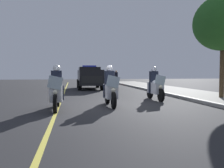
# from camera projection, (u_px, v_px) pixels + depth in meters

# --- Properties ---
(ground_plane) EXTENTS (80.00, 80.00, 0.00)m
(ground_plane) POSITION_uv_depth(u_px,v_px,m) (113.00, 105.00, 9.49)
(ground_plane) COLOR #28282B
(curb_strip) EXTENTS (48.00, 0.24, 0.15)m
(curb_strip) POSITION_uv_depth(u_px,v_px,m) (201.00, 101.00, 10.22)
(curb_strip) COLOR #9E9B93
(curb_strip) RESTS_ON ground
(lane_stripe_center) EXTENTS (48.00, 0.12, 0.01)m
(lane_stripe_center) POSITION_uv_depth(u_px,v_px,m) (58.00, 107.00, 9.08)
(lane_stripe_center) COLOR #E0D14C
(lane_stripe_center) RESTS_ON ground
(police_motorcycle_lead_left) EXTENTS (2.14, 0.56, 1.72)m
(police_motorcycle_lead_left) POSITION_uv_depth(u_px,v_px,m) (56.00, 91.00, 8.39)
(police_motorcycle_lead_left) COLOR black
(police_motorcycle_lead_left) RESTS_ON ground
(police_motorcycle_lead_right) EXTENTS (2.14, 0.56, 1.72)m
(police_motorcycle_lead_right) POSITION_uv_depth(u_px,v_px,m) (110.00, 89.00, 9.32)
(police_motorcycle_lead_right) COLOR black
(police_motorcycle_lead_right) RESTS_ON ground
(police_motorcycle_trailing) EXTENTS (2.14, 0.56, 1.72)m
(police_motorcycle_trailing) POSITION_uv_depth(u_px,v_px,m) (155.00, 86.00, 11.35)
(police_motorcycle_trailing) COLOR black
(police_motorcycle_trailing) RESTS_ON ground
(police_suv) EXTENTS (4.92, 2.10, 2.05)m
(police_suv) POSITION_uv_depth(u_px,v_px,m) (89.00, 77.00, 19.28)
(police_suv) COLOR black
(police_suv) RESTS_ON ground
(cyclist_background) EXTENTS (1.76, 0.32, 1.69)m
(cyclist_background) POSITION_uv_depth(u_px,v_px,m) (116.00, 78.00, 24.89)
(cyclist_background) COLOR black
(cyclist_background) RESTS_ON ground
(tree_mid_block) EXTENTS (3.05, 3.05, 5.35)m
(tree_mid_block) POSITION_uv_depth(u_px,v_px,m) (223.00, 23.00, 11.48)
(tree_mid_block) COLOR #4C3823
(tree_mid_block) RESTS_ON sidewalk_strip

